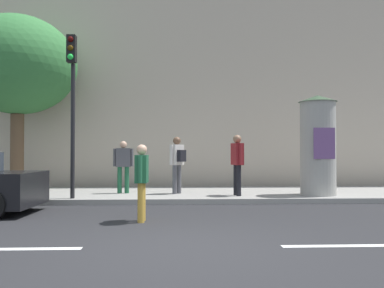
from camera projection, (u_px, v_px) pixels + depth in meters
The scene contains 11 objects.
ground_plane at pixel (183, 248), 6.14m from camera, with size 80.00×80.00×0.00m, color #232326.
sidewalk_curb at pixel (179, 194), 13.13m from camera, with size 36.00×4.00×0.15m, color gray.
lane_markings at pixel (183, 247), 6.14m from camera, with size 25.80×0.16×0.01m.
building_backdrop at pixel (178, 77), 18.22m from camera, with size 36.00×5.00×9.54m, color #B7A893.
traffic_light at pixel (72, 90), 11.32m from camera, with size 0.24×0.45×4.50m.
poster_column at pixel (318, 144), 12.29m from camera, with size 1.15×1.15×2.99m.
street_tree at pixel (18, 66), 13.89m from camera, with size 3.92×3.92×5.90m.
pedestrian_with_backpack at pixel (142, 176), 8.45m from camera, with size 0.26×0.65×1.59m.
pedestrian_near_pole at pixel (177, 160), 12.67m from camera, with size 0.52×0.52×1.76m.
pedestrian_in_red_top at pixel (237, 159), 12.12m from camera, with size 0.33×0.67×1.79m.
pedestrian_in_dark_shirt at pixel (123, 163), 12.82m from camera, with size 0.63×0.27×1.63m.
Camera 1 is at (-0.12, -6.17, 1.43)m, focal length 38.38 mm.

